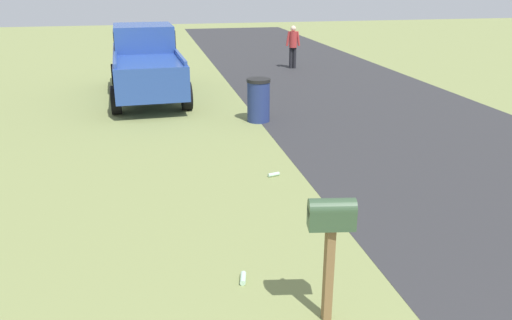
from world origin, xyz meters
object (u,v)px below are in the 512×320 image
pickup_truck (146,60)px  pedestrian (293,44)px  trash_bin (258,100)px  mailbox (331,225)px

pickup_truck → pedestrian: size_ratio=3.40×
trash_bin → pedestrian: 8.02m
mailbox → pickup_truck: size_ratio=0.25×
mailbox → pedestrian: 15.86m
mailbox → pedestrian: size_ratio=0.85×
pickup_truck → trash_bin: size_ratio=5.18×
trash_bin → pedestrian: bearing=-21.9°
mailbox → trash_bin: (7.93, -0.96, -0.58)m
trash_bin → mailbox: bearing=173.1°
pickup_truck → pedestrian: pickup_truck is taller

